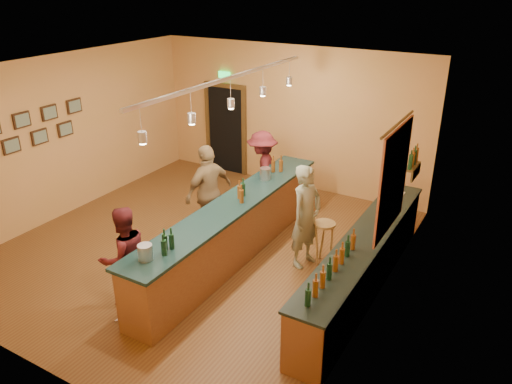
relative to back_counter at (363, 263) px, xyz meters
The scene contains 18 objects.
floor 3.01m from the back_counter, behind, with size 7.00×7.00×0.00m, color brown.
ceiling 4.03m from the back_counter, behind, with size 6.50×7.00×0.02m, color silver.
wall_back 4.59m from the back_counter, 131.80° to the left, with size 6.50×0.02×3.20m, color tan.
wall_front 4.86m from the back_counter, 128.91° to the right, with size 6.50×0.02×3.20m, color tan.
wall_left 6.32m from the back_counter, behind, with size 0.02×7.00×3.20m, color tan.
wall_right 1.16m from the back_counter, 32.52° to the right, with size 0.02×7.00×3.20m, color tan.
doorway 5.75m from the back_counter, 144.79° to the left, with size 1.15×0.09×2.48m.
tapestry 1.41m from the back_counter, 40.29° to the left, with size 0.03×1.40×1.60m, color maroon.
bottle_shelf 2.10m from the back_counter, 83.32° to the left, with size 0.17×0.55×0.54m.
picture_grid 6.42m from the back_counter, behind, with size 0.06×2.20×0.70m, color #382111, non-canonical shape.
back_counter is the anchor object (origin of this frame).
tasting_bar 2.27m from the back_counter, behind, with size 0.74×5.10×1.38m.
pendant_track 3.37m from the back_counter, behind, with size 0.11×4.60×0.50m.
bartender 1.21m from the back_counter, 166.40° to the left, with size 0.65×0.43×1.78m, color gray.
customer_a 3.60m from the back_counter, 144.57° to the right, with size 0.77×0.60×1.58m, color #59191E.
customer_b 3.12m from the back_counter, behind, with size 1.05×0.44×1.80m, color #997A51.
customer_c 3.35m from the back_counter, 147.43° to the left, with size 1.09×0.63×1.69m, color #59191E.
bar_stool 0.97m from the back_counter, 151.70° to the left, with size 0.37×0.37×0.76m.
Camera 1 is at (4.85, -6.36, 4.59)m, focal length 35.00 mm.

